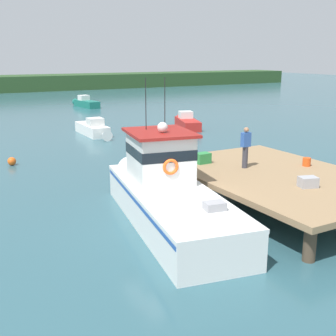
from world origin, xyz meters
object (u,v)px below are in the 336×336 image
Objects in this scene: crate_stack_near_edge at (203,158)px; moored_boat_mid_harbor at (94,129)px; bait_bucket at (307,162)px; moored_boat_near_channel at (187,122)px; main_fishing_boat at (166,191)px; deckhand_by_the_boat at (246,147)px; crate_single_by_cleat at (308,182)px; moored_boat_outer_mooring at (85,103)px; mooring_buoy_inshore at (136,161)px; mooring_buoy_outer at (12,161)px.

crate_stack_near_edge is 14.90m from moored_boat_mid_harbor.
bait_bucket is at bearing -80.88° from moored_boat_mid_harbor.
moored_boat_mid_harbor is at bearing 177.00° from moored_boat_near_channel.
main_fishing_boat is 19.95m from moored_boat_near_channel.
main_fishing_boat is 6.12× the size of deckhand_by_the_boat.
deckhand_by_the_boat is 17.51m from moored_boat_near_channel.
main_fishing_boat is 4.84m from crate_single_by_cleat.
crate_stack_near_edge reaches higher than crate_single_by_cleat.
moored_boat_outer_mooring reaches higher than moored_boat_near_channel.
crate_stack_near_edge is 1.50× the size of mooring_buoy_inshore.
crate_stack_near_edge reaches higher than mooring_buoy_outer.
main_fishing_boat is 3.63m from crate_stack_near_edge.
main_fishing_boat is 7.98m from mooring_buoy_inshore.
crate_stack_near_edge reaches higher than moored_boat_near_channel.
main_fishing_boat is 17.35m from moored_boat_mid_harbor.
main_fishing_boat reaches higher than moored_boat_near_channel.
deckhand_by_the_boat is at bearing -54.44° from crate_stack_near_edge.
mooring_buoy_outer reaches higher than mooring_buoy_inshore.
crate_stack_near_edge is at bearing -54.16° from mooring_buoy_outer.
bait_bucket is at bearing -63.66° from mooring_buoy_inshore.
bait_bucket is at bearing -22.95° from deckhand_by_the_boat.
moored_boat_outer_mooring is at bearing 82.71° from crate_single_by_cleat.
moored_boat_outer_mooring is at bearing 75.53° from main_fishing_boat.
bait_bucket reaches higher than mooring_buoy_inshore.
main_fishing_boat is at bearing -104.47° from moored_boat_outer_mooring.
moored_boat_mid_harbor is 11.76× the size of mooring_buoy_outer.
crate_stack_near_edge is at bearing -92.40° from moored_boat_mid_harbor.
crate_single_by_cleat is at bearing -86.55° from deckhand_by_the_boat.
deckhand_by_the_boat is at bearing 93.45° from crate_single_by_cleat.
deckhand_by_the_boat is 34.03m from moored_boat_outer_mooring.
crate_stack_near_edge reaches higher than mooring_buoy_inshore.
mooring_buoy_inshore is at bearing 72.35° from main_fishing_boat.
crate_single_by_cleat is 0.12× the size of moored_boat_near_channel.
moored_boat_outer_mooring is 12.65× the size of mooring_buoy_inshore.
deckhand_by_the_boat is (-2.36, 1.00, 0.69)m from bait_bucket.
deckhand_by_the_boat reaches higher than moored_boat_outer_mooring.
deckhand_by_the_boat is (1.04, -1.45, 0.64)m from crate_stack_near_edge.
bait_bucket is 0.07× the size of moored_boat_near_channel.
moored_boat_near_channel is 11.64× the size of mooring_buoy_outer.
bait_bucket is at bearing -48.95° from mooring_buoy_outer.
mooring_buoy_outer is (-7.20, 9.99, -1.84)m from deckhand_by_the_boat.
moored_boat_near_channel is at bearing 70.00° from crate_single_by_cleat.
moored_boat_mid_harbor is (-2.78, 17.31, -0.93)m from bait_bucket.
crate_single_by_cleat is 15.10m from mooring_buoy_outer.
moored_boat_mid_harbor reaches higher than moored_boat_outer_mooring.
mooring_buoy_inshore is (-1.74, 10.04, -1.18)m from crate_single_by_cleat.
mooring_buoy_inshore is (-3.92, 7.91, -1.17)m from bait_bucket.
deckhand_by_the_boat reaches higher than mooring_buoy_outer.
crate_stack_near_edge is 1.40× the size of mooring_buoy_outer.
moored_boat_outer_mooring is (4.70, 36.76, -0.94)m from crate_single_by_cleat.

